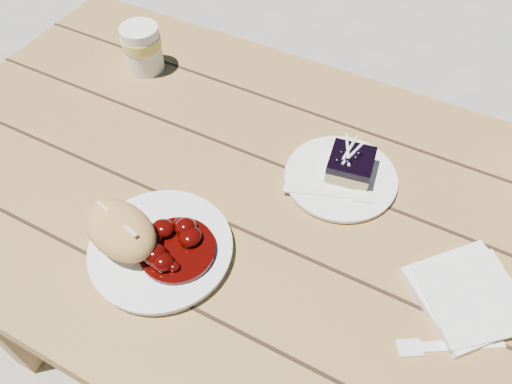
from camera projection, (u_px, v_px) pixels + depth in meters
The scene contains 10 objects.
picnic_table at pixel (405, 310), 0.92m from camera, with size 2.00×1.55×0.75m.
main_plate at pixel (161, 249), 0.81m from camera, with size 0.23×0.23×0.02m, color white.
goulash_stew at pixel (176, 245), 0.78m from camera, with size 0.12×0.12×0.04m, color #3B0402, non-canonical shape.
bread_roll at pixel (121, 230), 0.78m from camera, with size 0.14×0.09×0.07m, color tan.
dessert_plate at pixel (340, 178), 0.91m from camera, with size 0.20×0.20×0.01m, color white.
blueberry_cake at pixel (351, 165), 0.89m from camera, with size 0.09×0.09×0.05m.
fork_dessert at pixel (319, 192), 0.88m from camera, with size 0.03×0.16×0.01m, color white, non-canonical shape.
napkin_stack at pixel (468, 296), 0.76m from camera, with size 0.15×0.15×0.01m, color white.
fork_table at pixel (461, 345), 0.71m from camera, with size 0.03×0.16×0.01m, color white, non-canonical shape.
second_cup at pixel (143, 48), 1.08m from camera, with size 0.08×0.08×0.10m, color white.
Camera 1 is at (-0.05, -0.49, 1.44)m, focal length 35.00 mm.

